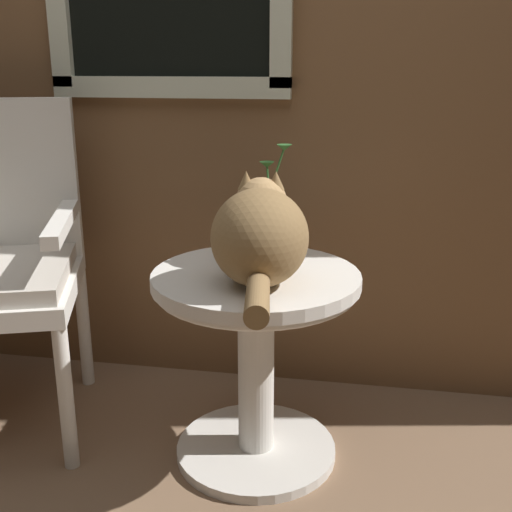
{
  "coord_description": "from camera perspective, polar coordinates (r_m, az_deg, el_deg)",
  "views": [
    {
      "loc": [
        0.46,
        -1.37,
        1.15
      ],
      "look_at": [
        0.17,
        0.28,
        0.63
      ],
      "focal_mm": 44.29,
      "sensor_mm": 36.0,
      "label": 1
    }
  ],
  "objects": [
    {
      "name": "ground_plane",
      "position": [
        1.84,
        -7.22,
        -21.5
      ],
      "size": [
        6.0,
        6.0,
        0.0
      ],
      "primitive_type": "plane",
      "color": "#7F6047"
    },
    {
      "name": "back_wall",
      "position": [
        2.21,
        -2.32,
        21.23
      ],
      "size": [
        4.0,
        0.07,
        2.6
      ],
      "color": "brown",
      "rests_on": "ground_plane"
    },
    {
      "name": "wicker_side_table",
      "position": [
        1.83,
        -0.0,
        -7.23
      ],
      "size": [
        0.59,
        0.59,
        0.58
      ],
      "color": "silver",
      "rests_on": "ground_plane"
    },
    {
      "name": "pewter_vase_with_ivy",
      "position": [
        1.88,
        1.19,
        2.77
      ],
      "size": [
        0.14,
        0.14,
        0.34
      ],
      "color": "#99999E",
      "rests_on": "wicker_side_table"
    },
    {
      "name": "cat",
      "position": [
        1.66,
        0.35,
        2.07
      ],
      "size": [
        0.3,
        0.63,
        0.27
      ],
      "color": "olive",
      "rests_on": "wicker_side_table"
    }
  ]
}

